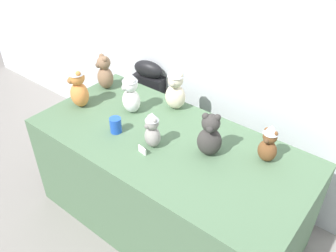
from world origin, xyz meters
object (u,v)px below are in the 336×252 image
at_px(teddy_bear_cream, 175,88).
at_px(teddy_bear_snow, 131,93).
at_px(teddy_bear_ash, 152,130).
at_px(instrument_case, 150,108).
at_px(display_table, 168,183).
at_px(teddy_bear_charcoal, 210,136).
at_px(teddy_bear_mocha, 105,73).
at_px(party_cup_blue, 116,125).
at_px(teddy_bear_ginger, 78,86).
at_px(teddy_bear_chestnut, 269,144).

distance_m(teddy_bear_cream, teddy_bear_snow, 0.33).
distance_m(teddy_bear_cream, teddy_bear_ash, 0.49).
bearing_deg(teddy_bear_ash, instrument_case, 149.25).
distance_m(display_table, teddy_bear_cream, 0.70).
distance_m(teddy_bear_charcoal, teddy_bear_ash, 0.37).
xyz_separation_m(teddy_bear_mocha, teddy_bear_ash, (0.80, -0.34, -0.01)).
bearing_deg(instrument_case, teddy_bear_snow, -70.72).
relative_size(teddy_bear_cream, party_cup_blue, 3.14).
distance_m(teddy_bear_ginger, teddy_bear_cream, 0.72).
bearing_deg(teddy_bear_cream, teddy_bear_charcoal, -43.14).
relative_size(teddy_bear_charcoal, teddy_bear_ginger, 0.87).
relative_size(instrument_case, teddy_bear_chestnut, 3.61).
xyz_separation_m(display_table, teddy_bear_mocha, (-0.85, 0.24, 0.53)).
bearing_deg(teddy_bear_charcoal, teddy_bear_mocha, 143.55).
relative_size(teddy_bear_ash, teddy_bear_snow, 0.79).
height_order(teddy_bear_ash, party_cup_blue, teddy_bear_ash).
bearing_deg(teddy_bear_ginger, teddy_bear_chestnut, 29.65).
xyz_separation_m(teddy_bear_ash, teddy_bear_snow, (-0.39, 0.21, 0.03)).
bearing_deg(teddy_bear_cream, instrument_case, 140.87).
bearing_deg(teddy_bear_ginger, teddy_bear_mocha, 116.95).
xyz_separation_m(teddy_bear_ginger, party_cup_blue, (0.45, -0.07, -0.11)).
bearing_deg(teddy_bear_snow, teddy_bear_cream, 62.01).
distance_m(display_table, instrument_case, 0.91).
distance_m(display_table, party_cup_blue, 0.59).
xyz_separation_m(teddy_bear_mocha, teddy_bear_chestnut, (1.44, -0.01, -0.01)).
relative_size(teddy_bear_charcoal, party_cup_blue, 2.76).
relative_size(teddy_bear_cream, teddy_bear_snow, 1.05).
bearing_deg(teddy_bear_cream, teddy_bear_ginger, -156.37).
relative_size(instrument_case, teddy_bear_cream, 2.76).
height_order(teddy_bear_ginger, teddy_bear_ash, teddy_bear_ginger).
relative_size(teddy_bear_charcoal, teddy_bear_ash, 1.17).
bearing_deg(teddy_bear_chestnut, teddy_bear_charcoal, -146.86).
xyz_separation_m(teddy_bear_charcoal, teddy_bear_chestnut, (0.31, 0.17, -0.01)).
bearing_deg(party_cup_blue, instrument_case, 115.05).
relative_size(teddy_bear_ash, party_cup_blue, 2.35).
distance_m(teddy_bear_mocha, party_cup_blue, 0.64).
bearing_deg(party_cup_blue, teddy_bear_chestnut, 21.60).
bearing_deg(teddy_bear_charcoal, teddy_bear_snow, 148.40).
height_order(teddy_bear_charcoal, teddy_bear_snow, teddy_bear_snow).
height_order(teddy_bear_ash, teddy_bear_snow, teddy_bear_snow).
relative_size(teddy_bear_charcoal, teddy_bear_chestnut, 1.15).
bearing_deg(teddy_bear_snow, display_table, 0.82).
height_order(display_table, teddy_bear_charcoal, teddy_bear_charcoal).
height_order(teddy_bear_mocha, teddy_bear_ginger, teddy_bear_ginger).
bearing_deg(teddy_bear_ash, teddy_bear_snow, 167.74).
bearing_deg(teddy_bear_snow, instrument_case, 132.79).
distance_m(instrument_case, party_cup_blue, 0.89).
xyz_separation_m(teddy_bear_charcoal, teddy_bear_cream, (-0.49, 0.29, 0.03)).
height_order(display_table, teddy_bear_ash, teddy_bear_ash).
distance_m(teddy_bear_charcoal, teddy_bear_snow, 0.72).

